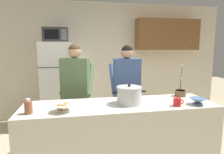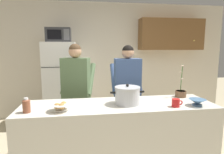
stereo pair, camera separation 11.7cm
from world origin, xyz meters
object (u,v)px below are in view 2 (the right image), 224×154
bottle_near_edge (26,105)px  potted_orchid (181,92)px  bread_bowl (61,107)px  microwave (59,35)px  empty_bowl (197,102)px  person_near_pot (76,84)px  refrigerator (61,84)px  person_by_sink (127,84)px  cooking_pot (127,95)px  coffee_mug (176,103)px

bottle_near_edge → potted_orchid: size_ratio=0.35×
bread_bowl → potted_orchid: bearing=13.7°
microwave → bottle_near_edge: (-0.13, -1.99, -0.85)m
potted_orchid → empty_bowl: bearing=-91.5°
microwave → person_near_pot: 1.39m
microwave → bread_bowl: size_ratio=2.08×
refrigerator → person_by_sink: refrigerator is taller
bread_bowl → potted_orchid: 1.63m
refrigerator → microwave: 0.99m
person_by_sink → cooking_pot: (-0.18, -0.77, 0.01)m
empty_bowl → bread_bowl: bearing=178.8°
person_by_sink → coffee_mug: (0.36, -0.96, -0.05)m
person_near_pot → bread_bowl: person_near_pot is taller
empty_bowl → person_near_pot: bearing=146.4°
bread_bowl → refrigerator: bearing=96.3°
bread_bowl → potted_orchid: size_ratio=0.50×
coffee_mug → bread_bowl: (-1.31, 0.04, 0.00)m
bread_bowl → bottle_near_edge: bearing=179.1°
cooking_pot → potted_orchid: (0.82, 0.23, -0.05)m
person_near_pot → microwave: bearing=108.5°
microwave → bread_bowl: microwave is taller
microwave → bread_bowl: 2.19m
empty_bowl → potted_orchid: bearing=88.5°
person_by_sink → bottle_near_edge: person_by_sink is taller
bread_bowl → coffee_mug: bearing=-1.6°
empty_bowl → cooking_pot: bearing=166.6°
microwave → bottle_near_edge: microwave is taller
refrigerator → potted_orchid: (1.81, -1.63, 0.13)m
bottle_near_edge → empty_bowl: bearing=-1.2°
person_near_pot → cooking_pot: (0.64, -0.77, -0.01)m
person_by_sink → bread_bowl: 1.33m
refrigerator → cooking_pot: size_ratio=4.07×
bread_bowl → empty_bowl: (1.58, -0.03, -0.00)m
bread_bowl → person_near_pot: bearing=81.7°
person_near_pot → empty_bowl: 1.73m
refrigerator → bread_bowl: size_ratio=7.39×
potted_orchid → refrigerator: bearing=138.0°
person_near_pot → refrigerator: bearing=108.1°
bread_bowl → bottle_near_edge: (-0.35, 0.01, 0.03)m
cooking_pot → bottle_near_edge: size_ratio=2.61×
cooking_pot → microwave: bearing=118.4°
cooking_pot → bottle_near_edge: cooking_pot is taller
cooking_pot → person_by_sink: bearing=77.1°
refrigerator → person_by_sink: bearing=-43.0°
coffee_mug → cooking_pot: bearing=160.2°
cooking_pot → coffee_mug: cooking_pot is taller
coffee_mug → person_near_pot: bearing=140.7°
person_near_pot → potted_orchid: (1.45, -0.54, -0.06)m
cooking_pot → bottle_near_edge: bearing=-172.3°
coffee_mug → empty_bowl: (0.27, 0.00, -0.00)m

